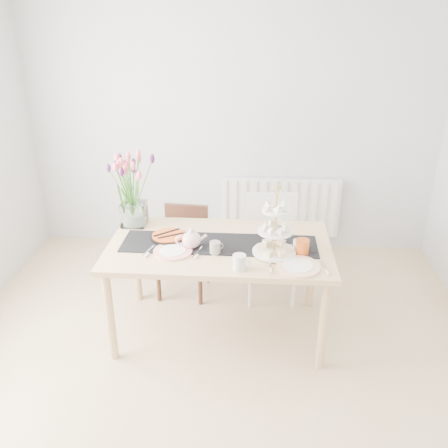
# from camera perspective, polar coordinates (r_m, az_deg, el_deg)

# --- Properties ---
(room_shell) EXTENTS (4.50, 4.50, 4.50)m
(room_shell) POSITION_cam_1_polar(r_m,az_deg,el_deg) (2.51, -1.99, 1.08)
(room_shell) COLOR tan
(room_shell) RESTS_ON ground
(radiator) EXTENTS (1.20, 0.08, 0.60)m
(radiator) POSITION_cam_1_polar(r_m,az_deg,el_deg) (4.86, 6.70, 2.01)
(radiator) COLOR white
(radiator) RESTS_ON room_shell
(dining_table) EXTENTS (1.60, 0.90, 0.75)m
(dining_table) POSITION_cam_1_polar(r_m,az_deg,el_deg) (3.45, -0.57, -3.59)
(dining_table) COLOR tan
(dining_table) RESTS_ON ground
(chair_brown) EXTENTS (0.42, 0.42, 0.76)m
(chair_brown) POSITION_cam_1_polar(r_m,az_deg,el_deg) (4.13, -4.73, -2.37)
(chair_brown) COLOR #381D14
(chair_brown) RESTS_ON ground
(chair_white) EXTENTS (0.46, 0.46, 0.88)m
(chair_white) POSITION_cam_1_polar(r_m,az_deg,el_deg) (4.05, 5.72, -1.74)
(chair_white) COLOR white
(chair_white) RESTS_ON ground
(table_runner) EXTENTS (1.40, 0.35, 0.01)m
(table_runner) POSITION_cam_1_polar(r_m,az_deg,el_deg) (3.41, -0.57, -2.40)
(table_runner) COLOR black
(table_runner) RESTS_ON dining_table
(tulip_vase) EXTENTS (0.67, 0.67, 0.58)m
(tulip_vase) POSITION_cam_1_polar(r_m,az_deg,el_deg) (3.65, -11.12, 5.23)
(tulip_vase) COLOR silver
(tulip_vase) RESTS_ON dining_table
(cake_stand) EXTENTS (0.30, 0.30, 0.45)m
(cake_stand) POSITION_cam_1_polar(r_m,az_deg,el_deg) (3.25, 6.14, -1.56)
(cake_stand) COLOR gold
(cake_stand) RESTS_ON dining_table
(teapot) EXTENTS (0.24, 0.21, 0.14)m
(teapot) POSITION_cam_1_polar(r_m,az_deg,el_deg) (3.34, -3.93, -1.89)
(teapot) COLOR silver
(teapot) RESTS_ON dining_table
(cream_jug) EXTENTS (0.10, 0.10, 0.08)m
(cream_jug) POSITION_cam_1_polar(r_m,az_deg,el_deg) (3.35, 8.96, -2.60)
(cream_jug) COLOR white
(cream_jug) RESTS_ON dining_table
(tart_tin) EXTENTS (0.27, 0.27, 0.03)m
(tart_tin) POSITION_cam_1_polar(r_m,az_deg,el_deg) (3.51, -6.68, -1.52)
(tart_tin) COLOR black
(tart_tin) RESTS_ON dining_table
(mug_grey) EXTENTS (0.11, 0.11, 0.09)m
(mug_grey) POSITION_cam_1_polar(r_m,az_deg,el_deg) (3.27, -1.08, -2.89)
(mug_grey) COLOR gray
(mug_grey) RESTS_ON dining_table
(mug_white) EXTENTS (0.11, 0.11, 0.10)m
(mug_white) POSITION_cam_1_polar(r_m,az_deg,el_deg) (3.08, 1.84, -4.61)
(mug_white) COLOR silver
(mug_white) RESTS_ON dining_table
(mug_orange) EXTENTS (0.12, 0.12, 0.11)m
(mug_orange) POSITION_cam_1_polar(r_m,az_deg,el_deg) (3.30, 9.41, -2.74)
(mug_orange) COLOR #D35417
(mug_orange) RESTS_ON dining_table
(plate_left) EXTENTS (0.34, 0.34, 0.01)m
(plate_left) POSITION_cam_1_polar(r_m,az_deg,el_deg) (3.32, -6.18, -3.28)
(plate_left) COLOR white
(plate_left) RESTS_ON dining_table
(plate_right) EXTENTS (0.33, 0.33, 0.02)m
(plate_right) POSITION_cam_1_polar(r_m,az_deg,el_deg) (3.15, 8.89, -5.06)
(plate_right) COLOR white
(plate_right) RESTS_ON dining_table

